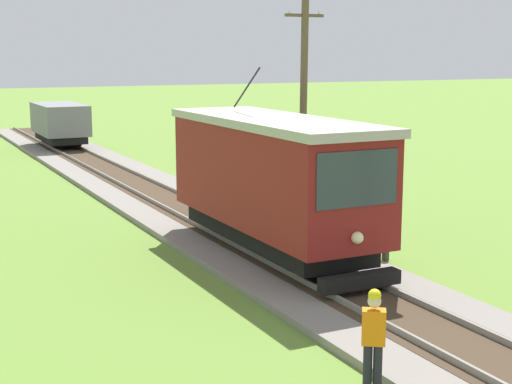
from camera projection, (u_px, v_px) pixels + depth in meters
The scene contains 5 objects.
red_tram at pixel (273, 178), 20.27m from camera, with size 2.60×8.54×4.79m.
freight_car at pixel (60, 123), 43.60m from camera, with size 2.40×5.20×2.31m.
utility_pole_mid at pixel (303, 102), 24.97m from camera, with size 1.40×0.37×7.60m.
track_worker at pixel (373, 337), 12.23m from camera, with size 0.45×0.41×1.78m.
second_worker at pixel (386, 224), 20.25m from camera, with size 0.45×0.42×1.78m.
Camera 1 is at (-9.30, 3.69, 5.48)m, focal length 53.32 mm.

